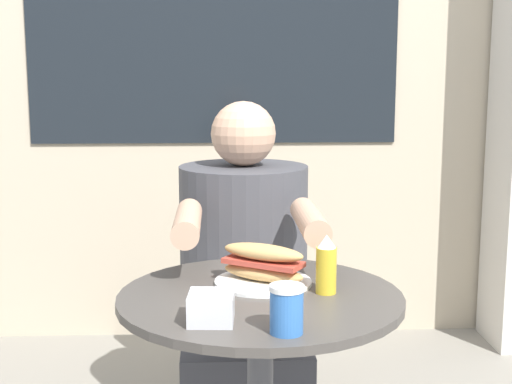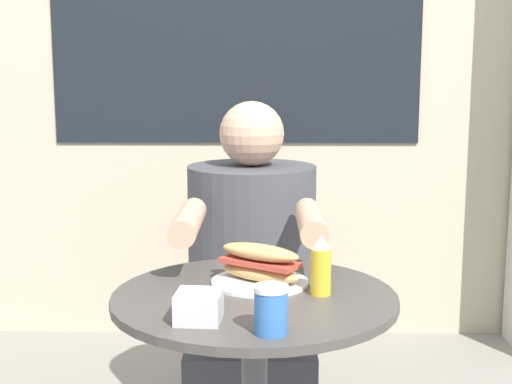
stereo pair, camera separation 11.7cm
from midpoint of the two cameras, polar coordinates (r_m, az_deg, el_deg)
name	(u,v)px [view 1 (the left image)]	position (r m, az deg, el deg)	size (l,w,h in m)	color
storefront_wall	(239,29)	(3.25, -2.43, 12.90)	(8.00, 0.09, 2.80)	#B7A88E
cafe_table	(260,376)	(1.69, -1.71, -14.55)	(0.64, 0.64, 0.72)	#47423D
diner_chair	(241,271)	(2.52, -2.56, -6.36)	(0.38, 0.38, 0.87)	brown
seated_diner	(244,316)	(2.19, -2.49, -9.93)	(0.39, 0.70, 1.13)	#424247
sandwich_on_plate	(263,268)	(1.68, -1.43, -6.08)	(0.23, 0.23, 0.10)	white
drink_cup	(287,309)	(1.37, -0.01, -9.37)	(0.07, 0.07, 0.09)	#336BB7
napkin_box	(211,308)	(1.44, -5.97, -9.21)	(0.10, 0.10, 0.06)	silver
condiment_bottle	(326,265)	(1.61, 3.58, -5.90)	(0.05, 0.05, 0.14)	gold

